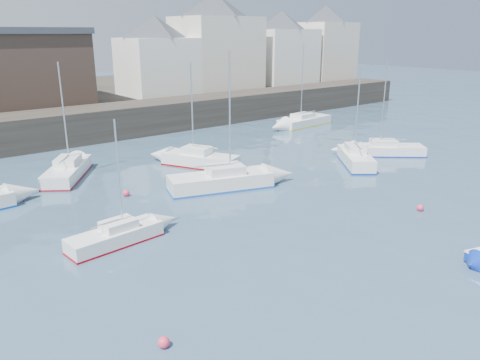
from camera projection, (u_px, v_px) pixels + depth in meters
water at (418, 282)px, 19.59m from camera, size 220.00×220.00×0.00m
quay_wall at (92, 124)px, 45.23m from camera, size 90.00×5.00×3.00m
land_strip at (37, 103)px, 58.68m from camera, size 90.00×32.00×2.80m
bldg_east_a at (216, 41)px, 60.09m from camera, size 13.36×13.36×11.80m
bldg_east_b at (281, 47)px, 66.53m from camera, size 11.88×11.88×9.95m
bldg_east_c at (324, 43)px, 71.71m from camera, size 11.14×11.14×10.95m
bldg_east_d at (157, 55)px, 54.82m from camera, size 11.14×11.14×8.95m
sailboat_a at (116, 236)px, 22.96m from camera, size 4.87×1.97×6.17m
sailboat_b at (221, 180)px, 31.04m from camera, size 7.25×4.22×8.89m
sailboat_c at (355, 158)px, 36.61m from camera, size 4.97×5.58×7.48m
sailboat_d at (386, 149)px, 39.59m from camera, size 5.98×5.47×7.85m
sailboat_f at (200, 159)px, 36.23m from camera, size 4.46×6.27×7.87m
sailboat_g at (304, 121)px, 51.99m from camera, size 7.16×2.86×8.84m
sailboat_h at (68, 170)px, 33.44m from camera, size 5.22×6.28×8.05m
buoy_near at (164, 347)px, 15.55m from camera, size 0.41×0.41×0.41m
buoy_mid at (420, 211)px, 27.37m from camera, size 0.40×0.40×0.40m
buoy_far at (126, 196)px, 29.81m from camera, size 0.44×0.44×0.44m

